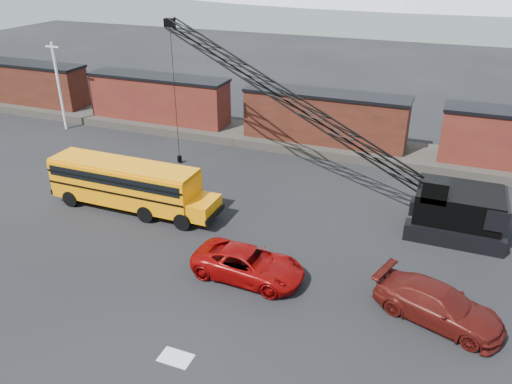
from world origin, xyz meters
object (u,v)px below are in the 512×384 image
at_px(crawler_crane, 296,104).
at_px(red_pickup, 249,264).
at_px(school_bus, 129,184).
at_px(maroon_suv, 438,305).

bearing_deg(crawler_crane, red_pickup, -84.80).
height_order(red_pickup, crawler_crane, crawler_crane).
xyz_separation_m(school_bus, maroon_suv, (19.36, -4.05, -0.94)).
distance_m(red_pickup, maroon_suv, 9.31).
relative_size(red_pickup, maroon_suv, 1.00).
xyz_separation_m(school_bus, crawler_crane, (9.09, 6.35, 4.55)).
bearing_deg(red_pickup, maroon_suv, -86.47).
height_order(school_bus, crawler_crane, crawler_crane).
bearing_deg(school_bus, red_pickup, -22.66).
height_order(school_bus, red_pickup, school_bus).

